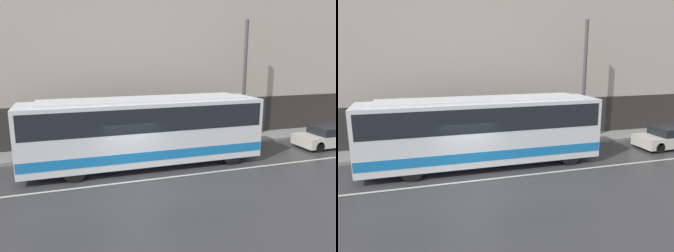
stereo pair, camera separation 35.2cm
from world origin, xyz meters
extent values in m
plane|color=#38383A|center=(0.00, 0.00, 0.00)|extent=(60.00, 60.00, 0.00)
cube|color=gray|center=(0.00, 5.11, 0.09)|extent=(60.00, 2.22, 0.18)
cube|color=#B7A899|center=(0.00, 6.37, 5.31)|extent=(60.00, 0.30, 10.62)
cube|color=#2D2B28|center=(0.00, 6.20, 1.33)|extent=(60.00, 0.06, 2.65)
cube|color=beige|center=(0.00, 0.00, 0.00)|extent=(54.00, 0.14, 0.01)
cube|color=white|center=(0.95, 1.91, 1.85)|extent=(11.83, 2.59, 3.00)
cube|color=#1972BF|center=(0.95, 1.91, 0.90)|extent=(11.77, 2.61, 0.45)
cube|color=black|center=(0.95, 1.91, 2.60)|extent=(11.47, 2.61, 1.14)
cube|color=orange|center=(6.82, 1.91, 3.16)|extent=(0.12, 1.94, 0.28)
cube|color=white|center=(0.95, 1.91, 3.41)|extent=(10.06, 2.20, 0.12)
cylinder|color=black|center=(5.27, 0.78, 0.52)|extent=(1.04, 0.28, 1.04)
cylinder|color=black|center=(5.27, 3.05, 0.52)|extent=(1.04, 0.28, 1.04)
cylinder|color=black|center=(-2.56, 0.78, 0.52)|extent=(1.04, 0.28, 1.04)
cylinder|color=black|center=(-2.56, 3.05, 0.52)|extent=(1.04, 0.28, 1.04)
cube|color=beige|center=(12.75, 1.91, 0.49)|extent=(4.46, 1.82, 0.63)
cube|color=black|center=(12.64, 1.91, 1.05)|extent=(2.14, 1.64, 0.49)
cylinder|color=black|center=(11.17, 1.10, 0.31)|extent=(0.62, 0.20, 0.62)
cylinder|color=black|center=(11.17, 2.72, 0.31)|extent=(0.62, 0.20, 0.62)
cylinder|color=#4C4C4F|center=(8.13, 4.65, 3.91)|extent=(0.22, 0.22, 7.46)
camera|label=1|loc=(-2.87, -13.57, 5.56)|focal=35.00mm
camera|label=2|loc=(-2.53, -13.67, 5.56)|focal=35.00mm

